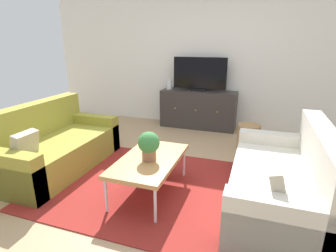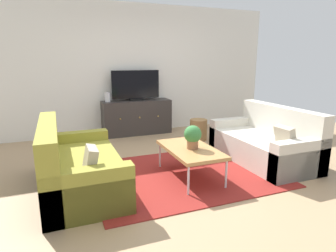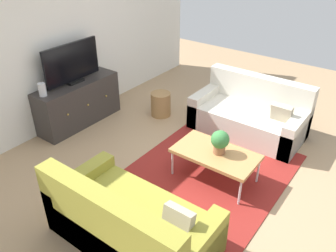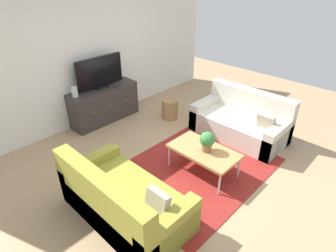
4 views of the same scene
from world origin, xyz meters
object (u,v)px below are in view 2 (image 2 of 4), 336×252
Objects in this scene: tv_console at (137,117)px; glass_vase at (107,97)px; couch_right_side at (266,144)px; potted_plant at (193,136)px; flat_screen_tv at (136,85)px; wicker_basket at (198,130)px; coffee_table at (190,150)px; couch_left_side at (74,169)px.

tv_console is 0.75m from glass_vase.
potted_plant is at bearing -171.88° from couch_right_side.
couch_right_side is at bearing -58.95° from flat_screen_tv.
flat_screen_tv reaches higher than wicker_basket.
couch_right_side is at bearing -73.26° from wicker_basket.
wicker_basket is (-0.44, 1.46, -0.07)m from couch_right_side.
glass_vase is at bearing 104.05° from coffee_table.
glass_vase is 1.95m from wicker_basket.
couch_left_side reaches higher than tv_console.
couch_left_side is 1.18× the size of tv_console.
tv_console is at bearing 121.26° from couch_right_side.
couch_left_side is 2.58m from glass_vase.
tv_console is 1.37m from wicker_basket.
tv_console is (-0.05, 2.57, -0.23)m from potted_plant.
couch_left_side is at bearing -121.26° from tv_console.
couch_right_side is 5.46× the size of potted_plant.
couch_left_side is at bearing 180.00° from couch_right_side.
couch_left_side is 2.78m from tv_console.
potted_plant is at bearing -88.93° from flat_screen_tv.
potted_plant reaches higher than wicker_basket.
potted_plant is 2.66m from glass_vase.
glass_vase reaches higher than potted_plant.
couch_right_side reaches higher than potted_plant.
couch_right_side is (2.88, 0.00, 0.00)m from couch_left_side.
couch_right_side is 1.44m from potted_plant.
couch_right_side is 2.90m from flat_screen_tv.
wicker_basket is (1.00, -0.92, -0.15)m from tv_console.
tv_console is at bearing 58.74° from couch_left_side.
flat_screen_tv is (-0.03, 2.56, 0.65)m from coffee_table.
couch_left_side is at bearing -149.22° from wicker_basket.
coffee_table is (-1.41, -0.16, 0.11)m from couch_right_side.
potted_plant is 2.63m from flat_screen_tv.
potted_plant is 2.58m from tv_console.
glass_vase reaches higher than couch_right_side.
tv_console is 7.43× the size of glass_vase.
tv_console is 3.50× the size of wicker_basket.
tv_console is 0.67m from flat_screen_tv.
couch_right_side reaches higher than coffee_table.
couch_left_side is 1.00× the size of couch_right_side.
couch_right_side is 4.13× the size of wicker_basket.
couch_left_side and couch_right_side have the same top height.
flat_screen_tv reaches higher than glass_vase.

